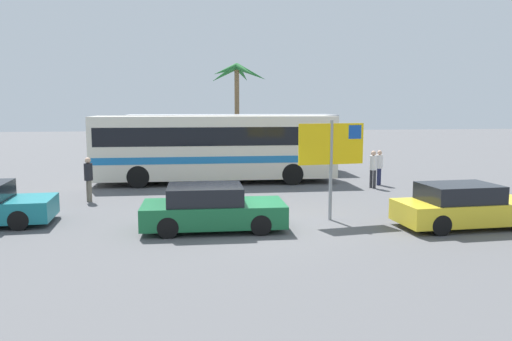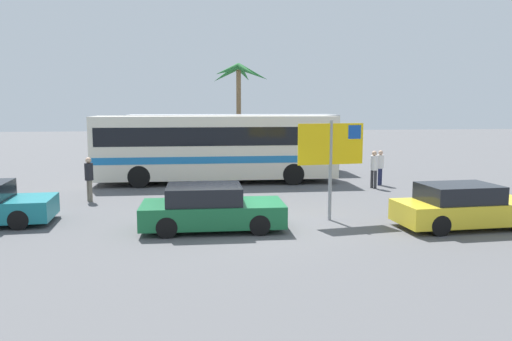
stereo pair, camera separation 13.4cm
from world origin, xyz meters
TOP-DOWN VIEW (x-y plane):
  - ground at (0.00, 0.00)m, footprint 120.00×120.00m
  - bus_front_coach at (-0.33, 9.14)m, footprint 11.32×2.71m
  - bus_rear_coach at (0.79, 12.91)m, footprint 11.32×2.71m
  - ferry_sign at (3.01, 0.67)m, footprint 2.19×0.38m
  - car_yellow at (6.69, -0.81)m, footprint 4.27×2.00m
  - car_green at (-0.88, -0.13)m, footprint 4.20×1.95m
  - pedestrian_crossing_lot at (6.56, 6.54)m, footprint 0.32×0.32m
  - pedestrian_by_bus at (7.15, 7.33)m, footprint 0.32×0.32m
  - pedestrian_near_sign at (-5.36, 4.83)m, footprint 0.32×0.32m
  - palm_tree_seaside at (1.69, 19.55)m, footprint 3.88×3.93m

SIDE VIEW (x-z plane):
  - ground at x=0.00m, z-range 0.00..0.00m
  - car_yellow at x=6.69m, z-range -0.03..1.30m
  - car_green at x=-0.88m, z-range -0.03..1.30m
  - pedestrian_by_bus at x=7.15m, z-range 0.14..1.76m
  - pedestrian_crossing_lot at x=6.56m, z-range 0.15..1.82m
  - pedestrian_near_sign at x=-5.36m, z-range 0.15..1.86m
  - bus_front_coach at x=-0.33m, z-range 0.20..3.37m
  - bus_rear_coach at x=0.79m, z-range 0.20..3.37m
  - ferry_sign at x=3.01m, z-range 0.73..3.93m
  - palm_tree_seaside at x=1.69m, z-range 1.99..8.50m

